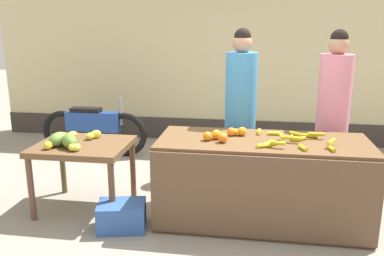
{
  "coord_description": "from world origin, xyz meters",
  "views": [
    {
      "loc": [
        0.26,
        -3.71,
        1.89
      ],
      "look_at": [
        -0.34,
        0.15,
        0.88
      ],
      "focal_mm": 37.74,
      "sensor_mm": 36.0,
      "label": 1
    }
  ],
  "objects_px": {
    "vendor_woman_blue_shirt": "(240,113)",
    "produce_crate": "(122,216)",
    "vendor_woman_pink_shirt": "(332,116)",
    "parked_motorcycle": "(94,128)",
    "produce_sack": "(168,166)"
  },
  "relations": [
    {
      "from": "vendor_woman_blue_shirt",
      "to": "produce_crate",
      "type": "relative_size",
      "value": 4.2
    },
    {
      "from": "vendor_woman_pink_shirt",
      "to": "produce_crate",
      "type": "height_order",
      "value": "vendor_woman_pink_shirt"
    },
    {
      "from": "vendor_woman_pink_shirt",
      "to": "parked_motorcycle",
      "type": "xyz_separation_m",
      "value": [
        -3.15,
        1.05,
        -0.53
      ]
    },
    {
      "from": "vendor_woman_blue_shirt",
      "to": "produce_crate",
      "type": "xyz_separation_m",
      "value": [
        -1.05,
        -1.03,
        -0.8
      ]
    },
    {
      "from": "parked_motorcycle",
      "to": "produce_crate",
      "type": "relative_size",
      "value": 3.64
    },
    {
      "from": "parked_motorcycle",
      "to": "vendor_woman_blue_shirt",
      "type": "bearing_deg",
      "value": -26.46
    },
    {
      "from": "parked_motorcycle",
      "to": "vendor_woman_pink_shirt",
      "type": "bearing_deg",
      "value": -18.47
    },
    {
      "from": "vendor_woman_blue_shirt",
      "to": "parked_motorcycle",
      "type": "bearing_deg",
      "value": 153.54
    },
    {
      "from": "produce_sack",
      "to": "vendor_woman_pink_shirt",
      "type": "bearing_deg",
      "value": -3.17
    },
    {
      "from": "vendor_woman_blue_shirt",
      "to": "parked_motorcycle",
      "type": "relative_size",
      "value": 1.15
    },
    {
      "from": "vendor_woman_blue_shirt",
      "to": "vendor_woman_pink_shirt",
      "type": "height_order",
      "value": "vendor_woman_blue_shirt"
    },
    {
      "from": "vendor_woman_blue_shirt",
      "to": "vendor_woman_pink_shirt",
      "type": "xyz_separation_m",
      "value": [
        0.98,
        0.03,
        -0.01
      ]
    },
    {
      "from": "vendor_woman_pink_shirt",
      "to": "produce_sack",
      "type": "distance_m",
      "value": 1.96
    },
    {
      "from": "parked_motorcycle",
      "to": "produce_sack",
      "type": "distance_m",
      "value": 1.63
    },
    {
      "from": "vendor_woman_pink_shirt",
      "to": "produce_crate",
      "type": "relative_size",
      "value": 4.18
    }
  ]
}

